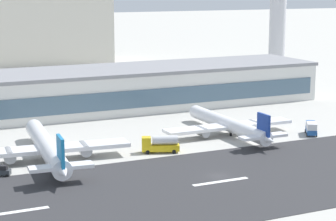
{
  "coord_description": "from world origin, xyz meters",
  "views": [
    {
      "loc": [
        -60.17,
        -105.89,
        37.69
      ],
      "look_at": [
        4.65,
        33.73,
        6.86
      ],
      "focal_mm": 67.87,
      "sensor_mm": 36.0,
      "label": 1
    }
  ],
  "objects_px": {
    "service_box_truck_0": "(311,128)",
    "service_fuel_truck_2": "(160,144)",
    "airliner_blue_tail_gate_0": "(48,148)",
    "airliner_navy_tail_gate_1": "(231,125)",
    "service_baggage_tug_1": "(2,171)",
    "terminal_building": "(87,91)",
    "distant_hotel_block": "(12,14)",
    "control_tower": "(278,8)"
  },
  "relations": [
    {
      "from": "service_box_truck_0",
      "to": "service_fuel_truck_2",
      "type": "bearing_deg",
      "value": 121.48
    },
    {
      "from": "airliner_blue_tail_gate_0",
      "to": "airliner_navy_tail_gate_1",
      "type": "height_order",
      "value": "airliner_blue_tail_gate_0"
    },
    {
      "from": "airliner_blue_tail_gate_0",
      "to": "service_baggage_tug_1",
      "type": "xyz_separation_m",
      "value": [
        -10.84,
        -6.24,
        -1.94
      ]
    },
    {
      "from": "terminal_building",
      "to": "airliner_navy_tail_gate_1",
      "type": "bearing_deg",
      "value": -63.25
    },
    {
      "from": "distant_hotel_block",
      "to": "service_box_truck_0",
      "type": "xyz_separation_m",
      "value": [
        39.7,
        -171.61,
        -22.29
      ]
    },
    {
      "from": "terminal_building",
      "to": "service_box_truck_0",
      "type": "bearing_deg",
      "value": -51.55
    },
    {
      "from": "terminal_building",
      "to": "airliner_blue_tail_gate_0",
      "type": "xyz_separation_m",
      "value": [
        -24.83,
        -49.75,
        -3.24
      ]
    },
    {
      "from": "control_tower",
      "to": "service_box_truck_0",
      "type": "bearing_deg",
      "value": -119.04
    },
    {
      "from": "service_fuel_truck_2",
      "to": "terminal_building",
      "type": "bearing_deg",
      "value": -68.98
    },
    {
      "from": "terminal_building",
      "to": "service_box_truck_0",
      "type": "relative_size",
      "value": 23.42
    },
    {
      "from": "control_tower",
      "to": "service_fuel_truck_2",
      "type": "relative_size",
      "value": 5.32
    },
    {
      "from": "control_tower",
      "to": "airliner_navy_tail_gate_1",
      "type": "distance_m",
      "value": 103.53
    },
    {
      "from": "airliner_navy_tail_gate_1",
      "to": "service_fuel_truck_2",
      "type": "relative_size",
      "value": 4.53
    },
    {
      "from": "airliner_navy_tail_gate_1",
      "to": "service_box_truck_0",
      "type": "height_order",
      "value": "airliner_navy_tail_gate_1"
    },
    {
      "from": "service_fuel_truck_2",
      "to": "service_baggage_tug_1",
      "type": "bearing_deg",
      "value": 25.61
    },
    {
      "from": "airliner_navy_tail_gate_1",
      "to": "service_fuel_truck_2",
      "type": "height_order",
      "value": "airliner_navy_tail_gate_1"
    },
    {
      "from": "distant_hotel_block",
      "to": "service_fuel_truck_2",
      "type": "height_order",
      "value": "distant_hotel_block"
    },
    {
      "from": "control_tower",
      "to": "service_baggage_tug_1",
      "type": "height_order",
      "value": "control_tower"
    },
    {
      "from": "airliner_blue_tail_gate_0",
      "to": "airliner_navy_tail_gate_1",
      "type": "relative_size",
      "value": 1.12
    },
    {
      "from": "airliner_navy_tail_gate_1",
      "to": "service_baggage_tug_1",
      "type": "xyz_separation_m",
      "value": [
        -58.65,
        -10.39,
        -1.63
      ]
    },
    {
      "from": "control_tower",
      "to": "service_box_truck_0",
      "type": "relative_size",
      "value": 7.42
    },
    {
      "from": "service_box_truck_0",
      "to": "service_baggage_tug_1",
      "type": "bearing_deg",
      "value": 123.91
    },
    {
      "from": "service_baggage_tug_1",
      "to": "service_box_truck_0",
      "type": "bearing_deg",
      "value": 29.8
    },
    {
      "from": "terminal_building",
      "to": "service_baggage_tug_1",
      "type": "distance_m",
      "value": 66.59
    },
    {
      "from": "control_tower",
      "to": "airliner_blue_tail_gate_0",
      "type": "bearing_deg",
      "value": -144.78
    },
    {
      "from": "distant_hotel_block",
      "to": "airliner_navy_tail_gate_1",
      "type": "bearing_deg",
      "value": -82.89
    },
    {
      "from": "airliner_blue_tail_gate_0",
      "to": "service_fuel_truck_2",
      "type": "relative_size",
      "value": 5.06
    },
    {
      "from": "airliner_blue_tail_gate_0",
      "to": "service_box_truck_0",
      "type": "relative_size",
      "value": 7.05
    },
    {
      "from": "airliner_navy_tail_gate_1",
      "to": "control_tower",
      "type": "bearing_deg",
      "value": -41.03
    },
    {
      "from": "distant_hotel_block",
      "to": "service_box_truck_0",
      "type": "height_order",
      "value": "distant_hotel_block"
    },
    {
      "from": "airliner_blue_tail_gate_0",
      "to": "control_tower",
      "type": "bearing_deg",
      "value": -49.33
    },
    {
      "from": "airliner_blue_tail_gate_0",
      "to": "service_box_truck_0",
      "type": "xyz_separation_m",
      "value": [
        67.03,
        -3.4,
        -1.2
      ]
    },
    {
      "from": "distant_hotel_block",
      "to": "service_baggage_tug_1",
      "type": "height_order",
      "value": "distant_hotel_block"
    },
    {
      "from": "airliner_blue_tail_gate_0",
      "to": "service_fuel_truck_2",
      "type": "bearing_deg",
      "value": -91.69
    },
    {
      "from": "distant_hotel_block",
      "to": "service_baggage_tug_1",
      "type": "xyz_separation_m",
      "value": [
        -38.18,
        -174.44,
        -23.03
      ]
    },
    {
      "from": "control_tower",
      "to": "service_fuel_truck_2",
      "type": "bearing_deg",
      "value": -136.69
    },
    {
      "from": "airliner_blue_tail_gate_0",
      "to": "distant_hotel_block",
      "type": "bearing_deg",
      "value": -3.78
    },
    {
      "from": "distant_hotel_block",
      "to": "airliner_blue_tail_gate_0",
      "type": "relative_size",
      "value": 2.01
    },
    {
      "from": "service_fuel_truck_2",
      "to": "distant_hotel_block",
      "type": "bearing_deg",
      "value": -70.04
    },
    {
      "from": "control_tower",
      "to": "distant_hotel_block",
      "type": "height_order",
      "value": "distant_hotel_block"
    },
    {
      "from": "control_tower",
      "to": "terminal_building",
      "type": "bearing_deg",
      "value": -161.12
    },
    {
      "from": "airliner_navy_tail_gate_1",
      "to": "service_baggage_tug_1",
      "type": "height_order",
      "value": "airliner_navy_tail_gate_1"
    }
  ]
}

